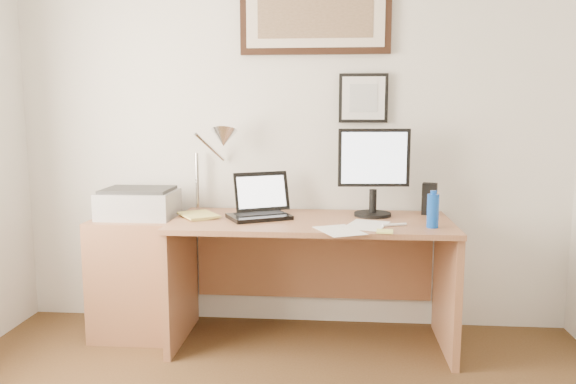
# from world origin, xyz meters

# --- Properties ---
(wall_back) EXTENTS (3.50, 0.02, 2.50)m
(wall_back) POSITION_xyz_m (0.00, 2.00, 1.25)
(wall_back) COLOR silver
(wall_back) RESTS_ON ground
(side_cabinet) EXTENTS (0.50, 0.40, 0.73)m
(side_cabinet) POSITION_xyz_m (-0.92, 1.68, 0.36)
(side_cabinet) COLOR brown
(side_cabinet) RESTS_ON floor
(water_bottle) EXTENTS (0.06, 0.06, 0.18)m
(water_bottle) POSITION_xyz_m (0.81, 1.47, 0.84)
(water_bottle) COLOR #0D44B4
(water_bottle) RESTS_ON desk
(bottle_cap) EXTENTS (0.03, 0.03, 0.02)m
(bottle_cap) POSITION_xyz_m (0.81, 1.47, 0.94)
(bottle_cap) COLOR #0D44B4
(bottle_cap) RESTS_ON water_bottle
(speaker) EXTENTS (0.10, 0.09, 0.19)m
(speaker) POSITION_xyz_m (0.85, 1.86, 0.85)
(speaker) COLOR black
(speaker) RESTS_ON desk
(paper_sheet_a) EXTENTS (0.29, 0.33, 0.00)m
(paper_sheet_a) POSITION_xyz_m (0.31, 1.34, 0.75)
(paper_sheet_a) COLOR white
(paper_sheet_a) RESTS_ON desk
(paper_sheet_b) EXTENTS (0.28, 0.33, 0.00)m
(paper_sheet_b) POSITION_xyz_m (0.46, 1.49, 0.75)
(paper_sheet_b) COLOR white
(paper_sheet_b) RESTS_ON desk
(sticky_pad) EXTENTS (0.09, 0.09, 0.01)m
(sticky_pad) POSITION_xyz_m (0.54, 1.31, 0.76)
(sticky_pad) COLOR #EAEE70
(sticky_pad) RESTS_ON desk
(marker_pen) EXTENTS (0.14, 0.06, 0.02)m
(marker_pen) POSITION_xyz_m (0.61, 1.48, 0.76)
(marker_pen) COLOR white
(marker_pen) RESTS_ON desk
(book) EXTENTS (0.29, 0.31, 0.02)m
(book) POSITION_xyz_m (-0.60, 1.61, 0.76)
(book) COLOR #CCBF60
(book) RESTS_ON desk
(desk) EXTENTS (1.60, 0.70, 0.75)m
(desk) POSITION_xyz_m (0.15, 1.72, 0.51)
(desk) COLOR brown
(desk) RESTS_ON floor
(laptop) EXTENTS (0.41, 0.43, 0.26)m
(laptop) POSITION_xyz_m (-0.16, 1.69, 0.81)
(laptop) COLOR black
(laptop) RESTS_ON desk
(lcd_monitor) EXTENTS (0.42, 0.22, 0.52)m
(lcd_monitor) POSITION_xyz_m (0.51, 1.77, 1.04)
(lcd_monitor) COLOR black
(lcd_monitor) RESTS_ON desk
(printer) EXTENTS (0.44, 0.34, 0.18)m
(printer) POSITION_xyz_m (-0.91, 1.72, 0.82)
(printer) COLOR #A5A5A7
(printer) RESTS_ON side_cabinet
(desk_lamp) EXTENTS (0.29, 0.27, 0.53)m
(desk_lamp) POSITION_xyz_m (-0.41, 1.81, 1.19)
(desk_lamp) COLOR silver
(desk_lamp) RESTS_ON desk
(picture_large) EXTENTS (0.92, 0.04, 0.47)m
(picture_large) POSITION_xyz_m (0.15, 1.97, 1.95)
(picture_large) COLOR black
(picture_large) RESTS_ON wall_back
(picture_small) EXTENTS (0.30, 0.03, 0.30)m
(picture_small) POSITION_xyz_m (0.45, 1.97, 1.45)
(picture_small) COLOR black
(picture_small) RESTS_ON wall_back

